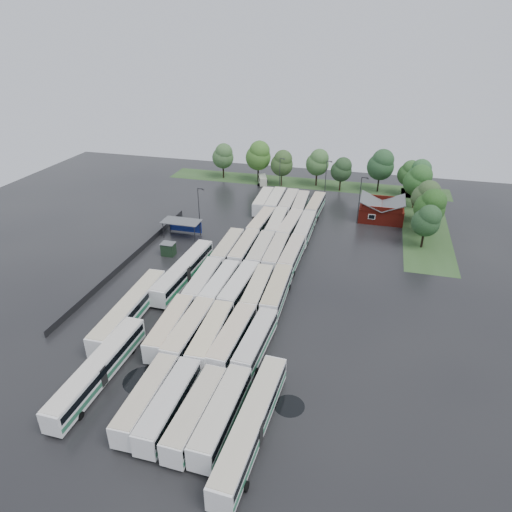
% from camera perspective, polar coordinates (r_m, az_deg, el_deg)
% --- Properties ---
extents(ground, '(160.00, 160.00, 0.00)m').
position_cam_1_polar(ground, '(76.90, -3.81, -5.42)').
color(ground, black).
rests_on(ground, ground).
extents(brick_building, '(10.07, 8.60, 5.39)m').
position_cam_1_polar(brick_building, '(111.07, 15.37, 5.35)').
color(brick_building, maroon).
rests_on(brick_building, ground).
extents(wash_shed, '(8.20, 4.20, 3.58)m').
position_cam_1_polar(wash_shed, '(99.49, -9.21, 4.12)').
color(wash_shed, '#2D2D30').
rests_on(wash_shed, ground).
extents(utility_hut, '(2.70, 2.20, 2.62)m').
position_cam_1_polar(utility_hut, '(92.06, -10.90, 0.87)').
color(utility_hut, black).
rests_on(utility_hut, ground).
extents(grass_strip_north, '(80.00, 10.00, 0.01)m').
position_cam_1_polar(grass_strip_north, '(133.94, 6.03, 9.04)').
color(grass_strip_north, '#2C4C21').
rests_on(grass_strip_north, ground).
extents(grass_strip_east, '(10.00, 50.00, 0.01)m').
position_cam_1_polar(grass_strip_east, '(112.41, 20.33, 3.83)').
color(grass_strip_east, '#2C4C21').
rests_on(grass_strip_east, ground).
extents(west_fence, '(0.10, 50.00, 1.20)m').
position_cam_1_polar(west_fence, '(91.49, -15.47, -0.34)').
color(west_fence, '#2D2D30').
rests_on(west_fence, ground).
extents(bus_r0c1, '(2.93, 12.87, 3.57)m').
position_cam_1_polar(bus_r0c1, '(57.64, -13.49, -16.88)').
color(bus_r0c1, white).
rests_on(bus_r0c1, ground).
extents(bus_r0c2, '(2.80, 13.09, 3.64)m').
position_cam_1_polar(bus_r0c2, '(56.36, -10.77, -17.72)').
color(bus_r0c2, white).
rests_on(bus_r0c2, ground).
extents(bus_r0c3, '(3.15, 12.98, 3.59)m').
position_cam_1_polar(bus_r0c3, '(55.03, -7.52, -18.82)').
color(bus_r0c3, white).
rests_on(bus_r0c3, ground).
extents(bus_r0c4, '(3.22, 13.48, 3.73)m').
position_cam_1_polar(bus_r0c4, '(54.43, -4.29, -19.15)').
color(bus_r0c4, white).
rests_on(bus_r0c4, ground).
extents(bus_r1c0, '(3.45, 13.34, 3.68)m').
position_cam_1_polar(bus_r1c0, '(67.99, -10.67, -8.72)').
color(bus_r1c0, white).
rests_on(bus_r1c0, ground).
extents(bus_r1c1, '(2.95, 13.56, 3.77)m').
position_cam_1_polar(bus_r1c1, '(66.68, -8.31, -9.25)').
color(bus_r1c1, white).
rests_on(bus_r1c1, ground).
extents(bus_r1c2, '(3.33, 13.57, 3.75)m').
position_cam_1_polar(bus_r1c2, '(65.50, -5.67, -9.84)').
color(bus_r1c2, white).
rests_on(bus_r1c2, ground).
extents(bus_r1c3, '(3.29, 13.57, 3.75)m').
position_cam_1_polar(bus_r1c3, '(64.77, -2.96, -10.21)').
color(bus_r1c3, white).
rests_on(bus_r1c3, ground).
extents(bus_r1c4, '(3.27, 12.94, 3.57)m').
position_cam_1_polar(bus_r1c4, '(64.19, -0.03, -10.68)').
color(bus_r1c4, white).
rests_on(bus_r1c4, ground).
extents(bus_r2c0, '(3.20, 13.26, 3.67)m').
position_cam_1_polar(bus_r2c0, '(78.07, -6.61, -3.28)').
color(bus_r2c0, white).
rests_on(bus_r2c0, ground).
extents(bus_r2c1, '(2.94, 12.91, 3.58)m').
position_cam_1_polar(bus_r2c1, '(77.10, -4.48, -3.64)').
color(bus_r2c1, white).
rests_on(bus_r2c1, ground).
extents(bus_r2c2, '(3.36, 13.50, 3.73)m').
position_cam_1_polar(bus_r2c2, '(76.30, -2.12, -3.85)').
color(bus_r2c2, white).
rests_on(bus_r2c2, ground).
extents(bus_r2c3, '(3.15, 13.05, 3.61)m').
position_cam_1_polar(bus_r2c3, '(75.36, 0.19, -4.32)').
color(bus_r2c3, white).
rests_on(bus_r2c3, ground).
extents(bus_r2c4, '(3.21, 13.57, 3.76)m').
position_cam_1_polar(bus_r2c4, '(75.01, 2.61, -4.44)').
color(bus_r2c4, white).
rests_on(bus_r2c4, ground).
extents(bus_r3c0, '(3.02, 13.29, 3.69)m').
position_cam_1_polar(bus_r3c0, '(89.12, -3.52, 0.93)').
color(bus_r3c0, white).
rests_on(bus_r3c0, ground).
extents(bus_r3c1, '(2.91, 13.22, 3.68)m').
position_cam_1_polar(bus_r3c1, '(88.72, -1.47, 0.85)').
color(bus_r3c1, white).
rests_on(bus_r3c1, ground).
extents(bus_r3c2, '(3.15, 13.32, 3.69)m').
position_cam_1_polar(bus_r3c2, '(87.84, 0.62, 0.58)').
color(bus_r3c2, white).
rests_on(bus_r3c2, ground).
extents(bus_r3c3, '(3.01, 13.07, 3.62)m').
position_cam_1_polar(bus_r3c3, '(87.20, 2.48, 0.31)').
color(bus_r3c3, white).
rests_on(bus_r3c3, ground).
extents(bus_r3c4, '(2.94, 13.10, 3.64)m').
position_cam_1_polar(bus_r3c4, '(86.73, 4.50, 0.10)').
color(bus_r3c4, white).
rests_on(bus_r3c4, ground).
extents(bus_r4c1, '(3.31, 13.11, 3.62)m').
position_cam_1_polar(bus_r4c1, '(100.39, 0.65, 4.08)').
color(bus_r4c1, white).
rests_on(bus_r4c1, ground).
extents(bus_r4c2, '(3.38, 13.39, 3.70)m').
position_cam_1_polar(bus_r4c2, '(99.89, 2.59, 3.96)').
color(bus_r4c2, white).
rests_on(bus_r4c2, ground).
extents(bus_r4c3, '(3.40, 13.47, 3.72)m').
position_cam_1_polar(bus_r4c3, '(99.01, 4.28, 3.70)').
color(bus_r4c3, white).
rests_on(bus_r4c3, ground).
extents(bus_r4c4, '(2.87, 13.39, 3.73)m').
position_cam_1_polar(bus_r4c4, '(98.40, 6.12, 3.47)').
color(bus_r4c4, white).
rests_on(bus_r4c4, ground).
extents(bus_r5c0, '(3.41, 13.36, 3.69)m').
position_cam_1_polar(bus_r5c0, '(113.34, 0.92, 6.86)').
color(bus_r5c0, white).
rests_on(bus_r5c0, ground).
extents(bus_r5c1, '(3.36, 13.62, 3.76)m').
position_cam_1_polar(bus_r5c1, '(112.95, 2.43, 6.79)').
color(bus_r5c1, white).
rests_on(bus_r5c1, ground).
extents(bus_r5c2, '(3.11, 13.46, 3.73)m').
position_cam_1_polar(bus_r5c2, '(112.12, 4.07, 6.58)').
color(bus_r5c2, white).
rests_on(bus_r5c2, ground).
extents(bus_r5c3, '(3.35, 13.12, 3.62)m').
position_cam_1_polar(bus_r5c3, '(111.45, 5.58, 6.36)').
color(bus_r5c3, white).
rests_on(bus_r5c3, ground).
extents(bus_r5c4, '(3.16, 12.90, 3.57)m').
position_cam_1_polar(bus_r5c4, '(111.32, 7.43, 6.21)').
color(bus_r5c4, white).
rests_on(bus_r5c4, ground).
extents(artic_bus_west_a, '(2.90, 19.24, 3.57)m').
position_cam_1_polar(artic_bus_west_a, '(63.08, -19.07, -13.26)').
color(artic_bus_west_a, white).
rests_on(artic_bus_west_a, ground).
extents(artic_bus_west_b, '(3.55, 20.10, 3.71)m').
position_cam_1_polar(artic_bus_west_b, '(81.96, -9.00, -1.84)').
color(artic_bus_west_b, white).
rests_on(artic_bus_west_b, ground).
extents(artic_bus_west_c, '(3.36, 20.31, 3.76)m').
position_cam_1_polar(artic_bus_west_c, '(73.07, -15.46, -6.46)').
color(artic_bus_west_c, white).
rests_on(artic_bus_west_c, ground).
extents(artic_bus_east, '(3.64, 19.92, 3.68)m').
position_cam_1_polar(artic_bus_east, '(53.38, -0.54, -20.26)').
color(artic_bus_east, white).
rests_on(artic_bus_east, ground).
extents(minibus, '(3.72, 5.77, 2.36)m').
position_cam_1_polar(minibus, '(132.07, 0.83, 9.52)').
color(minibus, beige).
rests_on(minibus, ground).
extents(tree_north_0, '(6.27, 6.27, 10.38)m').
position_cam_1_polar(tree_north_0, '(136.53, -4.12, 12.39)').
color(tree_north_0, black).
rests_on(tree_north_0, ground).
extents(tree_north_1, '(7.19, 7.19, 11.91)m').
position_cam_1_polar(tree_north_1, '(132.76, 0.34, 12.47)').
color(tree_north_1, black).
rests_on(tree_north_1, ground).
extents(tree_north_2, '(6.24, 6.24, 10.33)m').
position_cam_1_polar(tree_north_2, '(129.22, 3.29, 11.55)').
color(tree_north_2, '#302319').
rests_on(tree_north_2, ground).
extents(tree_north_3, '(6.38, 6.38, 10.57)m').
position_cam_1_polar(tree_north_3, '(130.37, 7.75, 11.55)').
color(tree_north_3, black).
rests_on(tree_north_3, ground).
extents(tree_north_4, '(5.68, 5.68, 9.41)m').
position_cam_1_polar(tree_north_4, '(127.31, 10.68, 10.61)').
color(tree_north_4, black).
rests_on(tree_north_4, ground).
extents(tree_north_5, '(7.11, 7.11, 11.78)m').
position_cam_1_polar(tree_north_5, '(128.44, 15.39, 10.97)').
color(tree_north_5, black).
rests_on(tree_north_5, ground).
extents(tree_north_6, '(5.82, 5.82, 9.65)m').
position_cam_1_polar(tree_north_6, '(127.97, 18.63, 9.82)').
color(tree_north_6, black).
rests_on(tree_north_6, ground).
extents(tree_east_0, '(5.66, 5.66, 9.38)m').
position_cam_1_polar(tree_east_0, '(97.75, 20.60, 4.19)').
color(tree_east_0, black).
rests_on(tree_east_0, ground).
extents(tree_east_1, '(6.48, 6.48, 10.74)m').
position_cam_1_polar(tree_east_1, '(103.37, 21.02, 5.86)').
color(tree_east_1, black).
rests_on(tree_east_1, ground).
extents(tree_east_2, '(6.26, 6.26, 10.36)m').
position_cam_1_polar(tree_east_2, '(110.00, 20.54, 7.04)').
color(tree_east_2, black).
rests_on(tree_east_2, ground).
extents(tree_east_3, '(6.74, 6.74, 11.17)m').
position_cam_1_polar(tree_east_3, '(119.06, 19.65, 8.91)').
color(tree_east_3, '#352412').
rests_on(tree_east_3, ground).
extents(tree_east_4, '(6.32, 6.32, 10.46)m').
position_cam_1_polar(tree_east_4, '(126.74, 19.72, 9.74)').
color(tree_east_4, black).
rests_on(tree_east_4, ground).
extents(lamp_post_ne, '(1.69, 0.33, 10.97)m').
position_cam_1_polar(lamp_post_ne, '(106.16, 12.92, 7.23)').
color(lamp_post_ne, '#2D2D30').
rests_on(lamp_post_ne, ground).
extents(lamp_post_nw, '(1.53, 0.30, 9.95)m').
position_cam_1_polar(lamp_post_nw, '(100.26, -7.10, 6.17)').
color(lamp_post_nw, '#2D2D30').
rests_on(lamp_post_nw, ground).
extents(lamp_post_back_w, '(1.46, 0.28, 9.48)m').
position_cam_1_polar(lamp_post_back_w, '(124.21, 3.05, 10.36)').
color(lamp_post_back_w, '#2D2D30').
rests_on(lamp_post_back_w, ground).
extents(lamp_post_back_e, '(1.53, 0.30, 9.96)m').
position_cam_1_polar(lamp_post_back_e, '(121.12, 8.78, 9.78)').
color(lamp_post_back_e, '#2D2D30').
rests_on(lamp_post_back_e, ground).
extents(puddle_0, '(5.46, 5.46, 0.01)m').
position_cam_1_polar(puddle_0, '(62.98, -13.83, -14.84)').
color(puddle_0, black).
rests_on(puddle_0, ground).
extents(puddle_1, '(3.98, 3.98, 0.01)m').
position_cam_1_polar(puddle_1, '(57.60, -3.38, -18.77)').
color(puddle_1, black).
rests_on(puddle_1, ground).
extents(puddle_2, '(6.68, 6.68, 0.01)m').
position_cam_1_polar(puddle_2, '(80.46, -9.93, -4.21)').
color(puddle_2, black).
rests_on(puddle_2, ground).
extents(puddle_3, '(3.81, 3.81, 0.01)m').
position_cam_1_polar(puddle_3, '(76.30, -1.97, -5.66)').
color(puddle_3, black).
rests_on(puddle_3, ground).
extents(puddle_4, '(3.76, 3.76, 0.01)m').
position_cam_1_polar(puddle_4, '(58.21, 4.19, -18.18)').
color(puddle_4, black).
rests_on(puddle_4, ground).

